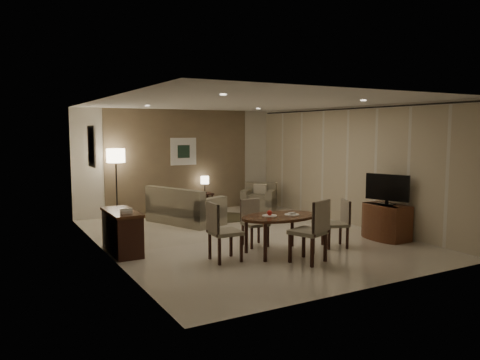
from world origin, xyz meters
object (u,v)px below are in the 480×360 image
chair_near (308,231)px  floor_lamp (117,184)px  console_desk (122,232)px  sofa (186,205)px  side_table (205,202)px  chair_far (255,223)px  chair_right (335,224)px  tv_cabinet (387,222)px  dining_table (280,235)px  chair_left (225,231)px  armchair (259,198)px

chair_near → floor_lamp: bearing=-92.3°
console_desk → sofa: size_ratio=0.67×
side_table → floor_lamp: bearing=-177.6°
chair_far → floor_lamp: (-1.59, 3.86, 0.43)m
console_desk → chair_right: size_ratio=1.37×
tv_cabinet → floor_lamp: 6.27m
chair_near → console_desk: bearing=-60.6°
tv_cabinet → floor_lamp: bearing=131.9°
floor_lamp → chair_right: bearing=-58.5°
chair_near → chair_right: size_ratio=1.19×
chair_right → dining_table: bearing=-75.1°
chair_left → sofa: (0.65, 3.29, -0.07)m
dining_table → chair_near: bearing=-81.5°
dining_table → side_table: 4.68m
chair_near → side_table: size_ratio=2.16×
console_desk → floor_lamp: (0.72, 3.15, 0.49)m
console_desk → chair_left: chair_left is taller
tv_cabinet → armchair: armchair is taller
console_desk → side_table: (3.11, 3.25, -0.13)m
sofa → side_table: bearing=-62.1°
chair_right → floor_lamp: bearing=-128.4°
armchair → floor_lamp: 3.70m
tv_cabinet → armchair: size_ratio=1.08×
chair_left → armchair: (2.96, 3.79, -0.12)m
chair_far → side_table: (0.79, 3.96, -0.19)m
armchair → side_table: bearing=-169.6°
console_desk → chair_left: (1.37, -1.32, 0.12)m
chair_far → sofa: 2.70m
tv_cabinet → floor_lamp: size_ratio=0.52×
side_table → chair_right: bearing=-84.4°
chair_near → chair_right: bearing=-172.9°
chair_near → chair_far: size_ratio=1.21×
tv_cabinet → sofa: 4.51m
chair_near → armchair: bearing=-133.1°
chair_right → armchair: size_ratio=1.05×
chair_far → sofa: size_ratio=0.48×
chair_right → floor_lamp: (-2.85, 4.64, 0.42)m
armchair → side_table: size_ratio=1.73×
dining_table → chair_near: (0.10, -0.68, 0.19)m
tv_cabinet → chair_left: 3.53m
tv_cabinet → side_table: bearing=110.6°
sofa → side_table: size_ratio=3.73×
chair_near → chair_right: chair_near is taller
console_desk → dining_table: size_ratio=0.84×
chair_right → armchair: chair_right is taller
tv_cabinet → chair_near: size_ratio=0.86×
side_table → sofa: bearing=-130.4°
tv_cabinet → dining_table: tv_cabinet is taller
tv_cabinet → armchair: 4.01m
console_desk → sofa: 2.82m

